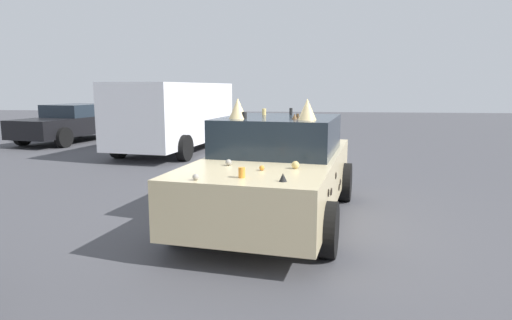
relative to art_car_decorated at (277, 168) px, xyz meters
name	(u,v)px	position (x,y,z in m)	size (l,w,h in m)	color
ground_plane	(275,218)	(-0.06, 0.01, -0.77)	(60.00, 60.00, 0.00)	#47474C
art_car_decorated	(277,168)	(0.00, 0.00, 0.00)	(4.64, 2.60, 1.84)	beige
parked_van_far_right	(175,113)	(6.71, 3.59, 0.42)	(5.53, 2.82, 2.12)	silver
parked_sedan_behind_left	(72,122)	(8.80, 8.14, -0.06)	(4.76, 2.58, 1.37)	black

